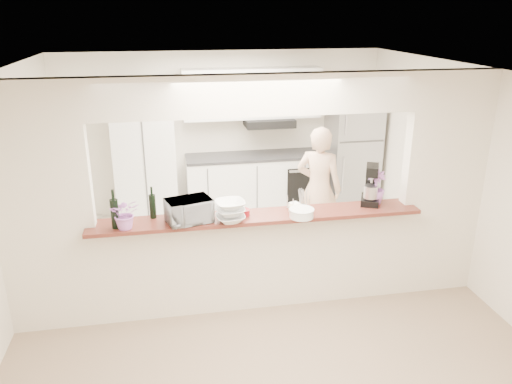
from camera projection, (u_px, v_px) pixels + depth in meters
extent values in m
plane|color=gray|center=(257.00, 304.00, 5.51)|extent=(6.00, 6.00, 0.00)
cube|color=silver|center=(237.00, 243.00, 6.94)|extent=(5.00, 2.90, 0.01)
cube|color=silver|center=(45.00, 212.00, 4.73)|extent=(0.90, 0.15, 2.50)
cube|color=silver|center=(442.00, 186.00, 5.43)|extent=(0.90, 0.15, 2.50)
cube|color=silver|center=(257.00, 95.00, 4.72)|extent=(3.20, 0.15, 0.40)
cube|color=silver|center=(257.00, 262.00, 5.33)|extent=(3.20, 0.15, 1.05)
cube|color=brown|center=(258.00, 217.00, 5.10)|extent=(3.40, 0.38, 0.04)
cube|color=silver|center=(145.00, 153.00, 7.44)|extent=(0.90, 0.60, 2.10)
cube|color=silver|center=(254.00, 185.00, 7.93)|extent=(2.10, 0.60, 0.90)
cube|color=#2D2D30|center=(254.00, 156.00, 7.77)|extent=(2.10, 0.62, 0.04)
cube|color=silver|center=(252.00, 93.00, 7.55)|extent=(2.10, 0.35, 0.75)
cube|color=black|center=(269.00, 122.00, 7.65)|extent=(0.75, 0.45, 0.12)
cube|color=black|center=(304.00, 185.00, 7.76)|extent=(0.55, 0.02, 0.55)
cube|color=#A09FA4|center=(352.00, 156.00, 8.02)|extent=(0.75, 0.70, 1.70)
imported|color=pink|center=(125.00, 213.00, 4.72)|extent=(0.29, 0.25, 0.31)
cylinder|color=black|center=(153.00, 206.00, 4.98)|extent=(0.07, 0.07, 0.24)
cylinder|color=black|center=(151.00, 191.00, 4.92)|extent=(0.02, 0.02, 0.08)
cylinder|color=black|center=(115.00, 214.00, 4.74)|extent=(0.08, 0.08, 0.29)
cylinder|color=black|center=(113.00, 195.00, 4.67)|extent=(0.03, 0.03, 0.10)
imported|color=#A9AAAE|center=(189.00, 211.00, 4.88)|extent=(0.49, 0.40, 0.24)
imported|color=silver|center=(230.00, 212.00, 4.89)|extent=(0.32, 0.32, 0.21)
cylinder|color=white|center=(233.00, 209.00, 5.10)|extent=(0.25, 0.25, 0.11)
cylinder|color=white|center=(232.00, 203.00, 5.08)|extent=(0.25, 0.25, 0.01)
cylinder|color=white|center=(302.00, 213.00, 5.02)|extent=(0.24, 0.24, 0.08)
cylinder|color=white|center=(302.00, 209.00, 5.00)|extent=(0.25, 0.25, 0.01)
cylinder|color=maroon|center=(243.00, 212.00, 5.07)|extent=(0.13, 0.13, 0.06)
cylinder|color=tan|center=(296.00, 208.00, 5.16)|extent=(0.15, 0.15, 0.07)
cube|color=silver|center=(298.00, 208.00, 5.26)|extent=(0.25, 0.19, 0.01)
cube|color=white|center=(298.00, 205.00, 5.24)|extent=(0.12, 0.12, 0.06)
cube|color=black|center=(370.00, 200.00, 5.38)|extent=(0.29, 0.34, 0.07)
cube|color=black|center=(371.00, 181.00, 5.41)|extent=(0.15, 0.14, 0.31)
cube|color=black|center=(372.00, 170.00, 5.26)|extent=(0.21, 0.28, 0.10)
cylinder|color=#B7B7BC|center=(371.00, 192.00, 5.29)|extent=(0.14, 0.14, 0.13)
imported|color=#D775D9|center=(375.00, 187.00, 5.34)|extent=(0.22, 0.22, 0.37)
imported|color=#DBAE8E|center=(319.00, 189.00, 6.58)|extent=(0.73, 0.66, 1.67)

